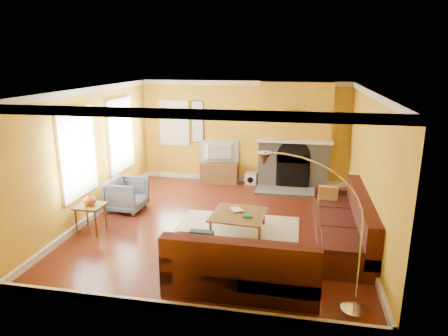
% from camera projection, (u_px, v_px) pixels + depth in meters
% --- Properties ---
extents(floor, '(5.50, 6.00, 0.02)m').
position_uv_depth(floor, '(222.00, 224.00, 8.14)').
color(floor, maroon).
rests_on(floor, ground).
extents(ceiling, '(5.50, 6.00, 0.02)m').
position_uv_depth(ceiling, '(221.00, 89.00, 7.42)').
color(ceiling, white).
rests_on(ceiling, ground).
extents(wall_back, '(5.50, 0.02, 2.70)m').
position_uv_depth(wall_back, '(244.00, 132.00, 10.63)').
color(wall_back, gold).
rests_on(wall_back, ground).
extents(wall_front, '(5.50, 0.02, 2.70)m').
position_uv_depth(wall_front, '(174.00, 218.00, 4.93)').
color(wall_front, gold).
rests_on(wall_front, ground).
extents(wall_left, '(0.02, 6.00, 2.70)m').
position_uv_depth(wall_left, '(91.00, 153.00, 8.28)').
color(wall_left, gold).
rests_on(wall_left, ground).
extents(wall_right, '(0.02, 6.00, 2.70)m').
position_uv_depth(wall_right, '(370.00, 167.00, 7.28)').
color(wall_right, gold).
rests_on(wall_right, ground).
extents(baseboard, '(5.50, 6.00, 0.12)m').
position_uv_depth(baseboard, '(222.00, 221.00, 8.12)').
color(baseboard, white).
rests_on(baseboard, floor).
extents(crown_molding, '(5.50, 6.00, 0.12)m').
position_uv_depth(crown_molding, '(221.00, 93.00, 7.44)').
color(crown_molding, white).
rests_on(crown_molding, ceiling).
extents(window_left_near, '(0.06, 1.22, 1.72)m').
position_uv_depth(window_left_near, '(120.00, 135.00, 9.47)').
color(window_left_near, white).
rests_on(window_left_near, wall_left).
extents(window_left_far, '(0.06, 1.22, 1.72)m').
position_uv_depth(window_left_far, '(77.00, 153.00, 7.67)').
color(window_left_far, white).
rests_on(window_left_far, wall_left).
extents(window_back, '(0.82, 0.06, 1.22)m').
position_uv_depth(window_back, '(174.00, 123.00, 10.87)').
color(window_back, white).
rests_on(window_back, wall_back).
extents(wall_art, '(0.34, 0.04, 1.14)m').
position_uv_depth(wall_art, '(198.00, 122.00, 10.75)').
color(wall_art, white).
rests_on(wall_art, wall_back).
extents(fireplace, '(1.80, 0.40, 2.70)m').
position_uv_depth(fireplace, '(295.00, 136.00, 10.18)').
color(fireplace, gray).
rests_on(fireplace, floor).
extents(mantel, '(1.92, 0.22, 0.08)m').
position_uv_depth(mantel, '(294.00, 141.00, 9.98)').
color(mantel, white).
rests_on(mantel, fireplace).
extents(hearth, '(1.80, 0.70, 0.06)m').
position_uv_depth(hearth, '(292.00, 191.00, 10.01)').
color(hearth, gray).
rests_on(hearth, floor).
extents(sunburst, '(0.70, 0.04, 0.70)m').
position_uv_depth(sunburst, '(296.00, 113.00, 9.81)').
color(sunburst, olive).
rests_on(sunburst, fireplace).
extents(rug, '(2.40, 1.80, 0.02)m').
position_uv_depth(rug, '(236.00, 231.00, 7.79)').
color(rug, beige).
rests_on(rug, floor).
extents(sectional_sofa, '(3.10, 3.70, 0.90)m').
position_uv_depth(sectional_sofa, '(279.00, 224.00, 7.00)').
color(sectional_sofa, '#4F1F19').
rests_on(sectional_sofa, floor).
extents(coffee_table, '(1.08, 1.08, 0.40)m').
position_uv_depth(coffee_table, '(238.00, 223.00, 7.68)').
color(coffee_table, white).
rests_on(coffee_table, floor).
extents(media_console, '(1.00, 0.45, 0.55)m').
position_uv_depth(media_console, '(220.00, 173.00, 10.78)').
color(media_console, brown).
rests_on(media_console, floor).
extents(tv, '(1.03, 0.37, 0.59)m').
position_uv_depth(tv, '(220.00, 152.00, 10.63)').
color(tv, black).
rests_on(tv, media_console).
extents(subwoofer, '(0.30, 0.30, 0.30)m').
position_uv_depth(subwoofer, '(251.00, 178.00, 10.68)').
color(subwoofer, white).
rests_on(subwoofer, floor).
extents(armchair, '(0.81, 0.79, 0.71)m').
position_uv_depth(armchair, '(127.00, 195.00, 8.78)').
color(armchair, slate).
rests_on(armchair, floor).
extents(side_table, '(0.52, 0.52, 0.55)m').
position_uv_depth(side_table, '(91.00, 218.00, 7.70)').
color(side_table, brown).
rests_on(side_table, floor).
extents(vase, '(0.30, 0.30, 0.25)m').
position_uv_depth(vase, '(89.00, 199.00, 7.59)').
color(vase, orange).
rests_on(vase, side_table).
extents(book, '(0.31, 0.33, 0.03)m').
position_uv_depth(book, '(232.00, 210.00, 7.75)').
color(book, white).
rests_on(book, coffee_table).
extents(arc_lamp, '(1.35, 0.36, 2.12)m').
position_uv_depth(arc_lamp, '(314.00, 235.00, 5.13)').
color(arc_lamp, silver).
rests_on(arc_lamp, floor).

